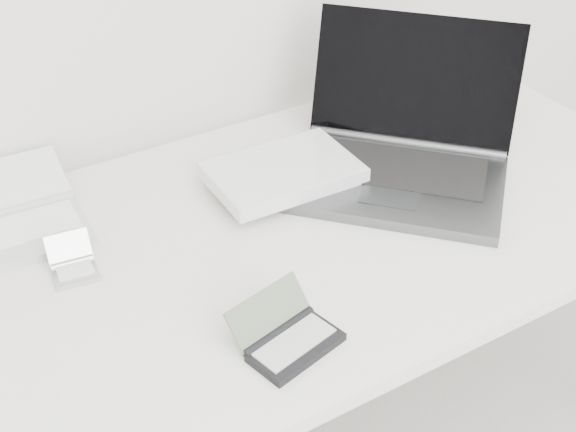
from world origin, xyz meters
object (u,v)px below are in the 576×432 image
desk (291,246)px  palmtop_charcoal (288,338)px  laptop_large (369,158)px  netbook_open_white (17,221)px

desk → palmtop_charcoal: bearing=-122.1°
desk → laptop_large: bearing=16.3°
laptop_large → netbook_open_white: 0.69m
desk → palmtop_charcoal: palmtop_charcoal is taller
netbook_open_white → palmtop_charcoal: size_ratio=1.86×
laptop_large → netbook_open_white: laptop_large is taller
netbook_open_white → palmtop_charcoal: bearing=-59.4°
palmtop_charcoal → laptop_large: bearing=27.2°
desk → palmtop_charcoal: 0.32m
laptop_large → palmtop_charcoal: (-0.39, -0.33, -0.03)m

